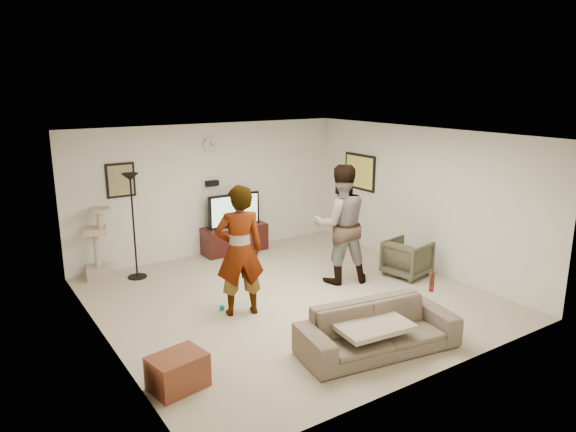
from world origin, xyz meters
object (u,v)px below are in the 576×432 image
tv (234,210)px  person_left (240,251)px  beer_bottle (432,282)px  armchair (407,258)px  sofa (378,329)px  tv_stand (235,239)px  person_right (340,224)px  side_table (178,372)px  cat_tree (96,243)px  floor_lamp (134,227)px

tv → person_left: (-1.27, -2.58, 0.09)m
beer_bottle → armchair: size_ratio=0.36×
sofa → tv_stand: bearing=94.4°
tv_stand → tv: (0.00, 0.00, 0.58)m
tv → person_right: 2.47m
tv → armchair: size_ratio=1.56×
side_table → armchair: bearing=13.6°
tv → person_left: 2.88m
tv → sofa: bearing=-94.9°
cat_tree → beer_bottle: 5.47m
tv_stand → floor_lamp: 2.18m
person_left → cat_tree: bearing=-45.6°
tv → sofa: (-0.39, -4.49, -0.56)m
tv_stand → sofa: sofa is taller
person_right → armchair: person_right is taller
sofa → armchair: (2.24, 1.69, 0.02)m
beer_bottle → tv: bearing=96.8°
person_left → person_right: size_ratio=0.95×
person_left → side_table: size_ratio=3.26×
floor_lamp → person_left: 2.38m
tv → floor_lamp: size_ratio=0.60×
beer_bottle → armchair: bearing=52.0°
cat_tree → beer_bottle: bearing=-55.0°
tv → beer_bottle: 4.52m
person_left → armchair: bearing=-167.1°
person_left → armchair: person_left is taller
tv_stand → armchair: 3.36m
tv_stand → armchair: armchair is taller
tv → floor_lamp: (-2.06, -0.34, 0.05)m
person_left → person_right: 2.00m
floor_lamp → sofa: size_ratio=0.90×
person_right → sofa: person_right is taller
person_right → side_table: size_ratio=3.41×
cat_tree → person_left: size_ratio=0.65×
person_right → floor_lamp: bearing=-16.3°
tv_stand → tv: bearing=0.0°
tv → cat_tree: (-2.61, -0.00, -0.23)m
person_left → floor_lamp: bearing=-53.7°
floor_lamp → person_right: bearing=-36.1°
tv_stand → side_table: size_ratio=2.21×
tv_stand → cat_tree: bearing=-179.9°
beer_bottle → cat_tree: bearing=125.0°
person_left → side_table: person_left is taller
person_left → person_right: (1.98, 0.22, 0.04)m
tv_stand → beer_bottle: bearing=-83.2°
sofa → armchair: armchair is taller
armchair → beer_bottle: bearing=131.2°
tv_stand → cat_tree: cat_tree is taller
person_right → armchair: bearing=178.7°
tv → sofa: tv is taller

